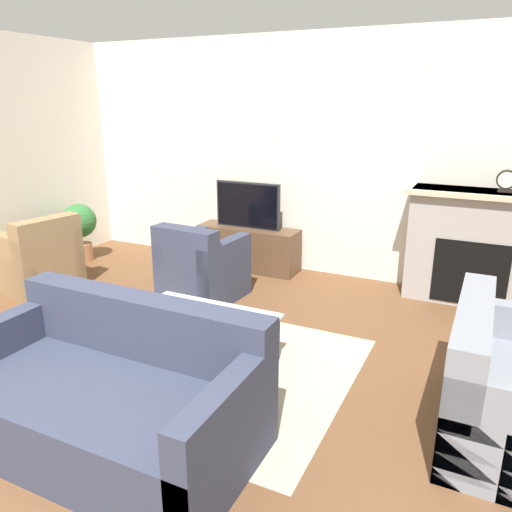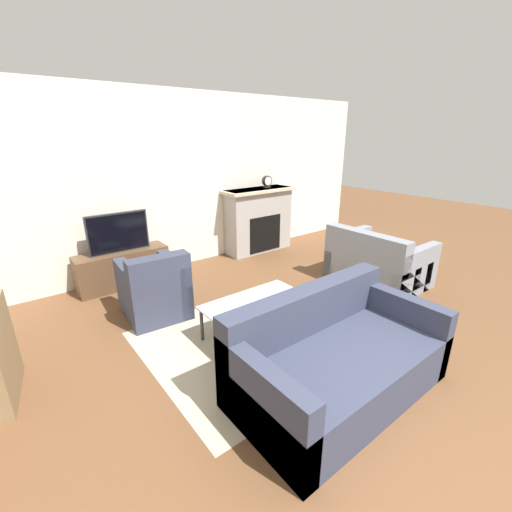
# 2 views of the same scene
# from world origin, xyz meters

# --- Properties ---
(ground_plane) EXTENTS (20.00, 20.00, 0.00)m
(ground_plane) POSITION_xyz_m (0.00, 0.00, 0.00)
(ground_plane) COLOR brown
(wall_back) EXTENTS (8.97, 0.06, 2.70)m
(wall_back) POSITION_xyz_m (0.00, 4.37, 1.35)
(wall_back) COLOR silver
(wall_back) RESTS_ON ground_plane
(area_rug) EXTENTS (2.32, 1.95, 0.00)m
(area_rug) POSITION_xyz_m (0.11, 1.83, 0.00)
(area_rug) COLOR #B7A88E
(area_rug) RESTS_ON ground_plane
(fireplace) EXTENTS (1.38, 0.47, 1.15)m
(fireplace) POSITION_xyz_m (1.91, 4.13, 0.60)
(fireplace) COLOR #9E9993
(fireplace) RESTS_ON ground_plane
(tv_stand) EXTENTS (1.25, 0.38, 0.52)m
(tv_stand) POSITION_xyz_m (-0.59, 4.07, 0.26)
(tv_stand) COLOR brown
(tv_stand) RESTS_ON ground_plane
(tv) EXTENTS (0.81, 0.06, 0.55)m
(tv) POSITION_xyz_m (-0.59, 4.07, 0.79)
(tv) COLOR #232328
(tv) RESTS_ON tv_stand
(couch_sectional) EXTENTS (1.81, 0.97, 0.82)m
(couch_sectional) POSITION_xyz_m (0.12, 0.82, 0.29)
(couch_sectional) COLOR #33384C
(couch_sectional) RESTS_ON ground_plane
(couch_loveseat) EXTENTS (0.97, 1.25, 0.82)m
(couch_loveseat) POSITION_xyz_m (2.35, 1.91, 0.29)
(couch_loveseat) COLOR gray
(couch_loveseat) RESTS_ON ground_plane
(armchair_accent) EXTENTS (0.73, 0.82, 0.82)m
(armchair_accent) POSITION_xyz_m (-0.57, 2.97, 0.30)
(armchair_accent) COLOR #33384C
(armchair_accent) RESTS_ON ground_plane
(coffee_table) EXTENTS (1.12, 0.75, 0.39)m
(coffee_table) POSITION_xyz_m (0.11, 1.82, 0.36)
(coffee_table) COLOR #333338
(coffee_table) RESTS_ON ground_plane
(mantel_clock) EXTENTS (0.18, 0.07, 0.21)m
(mantel_clock) POSITION_xyz_m (2.11, 4.13, 1.26)
(mantel_clock) COLOR #28231E
(mantel_clock) RESTS_ON fireplace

